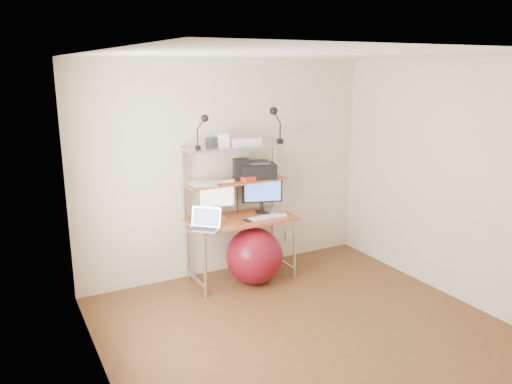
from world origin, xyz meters
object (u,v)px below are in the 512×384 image
at_px(monitor_silver, 216,196).
at_px(monitor_black, 262,192).
at_px(laptop, 205,225).
at_px(printer, 257,170).
at_px(exercise_ball, 254,256).

height_order(monitor_silver, monitor_black, monitor_black).
distance_m(monitor_silver, laptop, 0.46).
bearing_deg(laptop, printer, 63.56).
bearing_deg(laptop, monitor_black, 60.50).
bearing_deg(monitor_black, exercise_ball, -114.68).
relative_size(monitor_silver, exercise_ball, 0.73).
xyz_separation_m(printer, exercise_ball, (-0.20, -0.30, -0.92)).
bearing_deg(monitor_black, monitor_silver, -165.47).
distance_m(monitor_silver, printer, 0.58).
xyz_separation_m(monitor_black, printer, (-0.05, 0.03, 0.26)).
distance_m(monitor_silver, exercise_ball, 0.80).
height_order(monitor_silver, laptop, monitor_silver).
distance_m(laptop, exercise_ball, 0.75).
bearing_deg(laptop, monitor_silver, 91.13).
bearing_deg(printer, monitor_black, -15.93).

